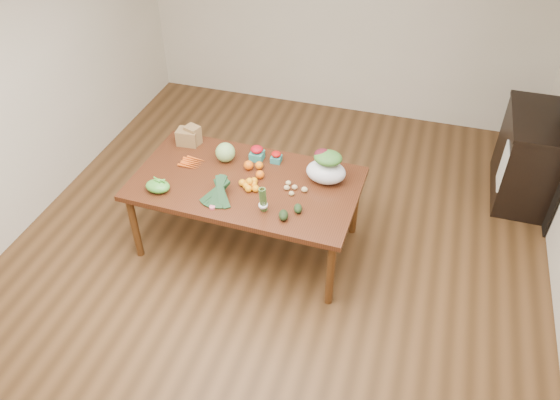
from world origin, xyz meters
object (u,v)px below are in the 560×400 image
(paper_bag, at_px, (188,135))
(cabbage, at_px, (225,152))
(mandarin_cluster, at_px, (250,183))
(cabinet, at_px, (526,157))
(salad_bag, at_px, (326,168))
(kale_bunch, at_px, (216,194))
(asparagus_bundle, at_px, (263,199))
(dining_table, at_px, (247,213))

(paper_bag, distance_m, cabbage, 0.48)
(mandarin_cluster, bearing_deg, cabinet, 33.97)
(mandarin_cluster, relative_size, salad_bag, 0.51)
(kale_bunch, height_order, asparagus_bundle, asparagus_bundle)
(paper_bag, relative_size, salad_bag, 0.76)
(dining_table, height_order, kale_bunch, kale_bunch)
(cabbage, height_order, kale_bunch, cabbage)
(cabinet, distance_m, salad_bag, 2.32)
(dining_table, relative_size, kale_bunch, 5.01)
(paper_bag, bearing_deg, cabinet, 19.82)
(dining_table, distance_m, cabinet, 2.97)
(dining_table, height_order, paper_bag, paper_bag)
(paper_bag, height_order, cabbage, paper_bag)
(cabbage, relative_size, mandarin_cluster, 1.02)
(kale_bunch, bearing_deg, cabinet, 37.29)
(dining_table, distance_m, paper_bag, 0.96)
(kale_bunch, bearing_deg, salad_bag, 35.20)
(asparagus_bundle, distance_m, salad_bag, 0.68)
(cabbage, height_order, salad_bag, salad_bag)
(paper_bag, height_order, kale_bunch, paper_bag)
(cabinet, bearing_deg, kale_bunch, -144.27)
(mandarin_cluster, xyz_separation_m, salad_bag, (0.61, 0.29, 0.09))
(cabinet, height_order, salad_bag, salad_bag)
(dining_table, height_order, cabinet, cabinet)
(cabbage, distance_m, mandarin_cluster, 0.48)
(dining_table, relative_size, mandarin_cluster, 11.14)
(dining_table, relative_size, salad_bag, 5.65)
(cabinet, distance_m, paper_bag, 3.47)
(kale_bunch, bearing_deg, mandarin_cluster, 53.13)
(dining_table, bearing_deg, kale_bunch, -111.91)
(mandarin_cluster, height_order, kale_bunch, kale_bunch)
(dining_table, xyz_separation_m, cabbage, (-0.29, 0.25, 0.47))
(dining_table, bearing_deg, salad_bag, 19.27)
(cabbage, bearing_deg, asparagus_bundle, -46.33)
(dining_table, height_order, asparagus_bundle, asparagus_bundle)
(asparagus_bundle, bearing_deg, kale_bunch, -179.70)
(cabinet, xyz_separation_m, asparagus_bundle, (-2.23, -1.92, 0.40))
(mandarin_cluster, bearing_deg, kale_bunch, -128.43)
(salad_bag, bearing_deg, dining_table, -162.29)
(paper_bag, bearing_deg, asparagus_bundle, -36.44)
(dining_table, xyz_separation_m, kale_bunch, (-0.14, -0.33, 0.45))
(cabbage, bearing_deg, kale_bunch, -76.10)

